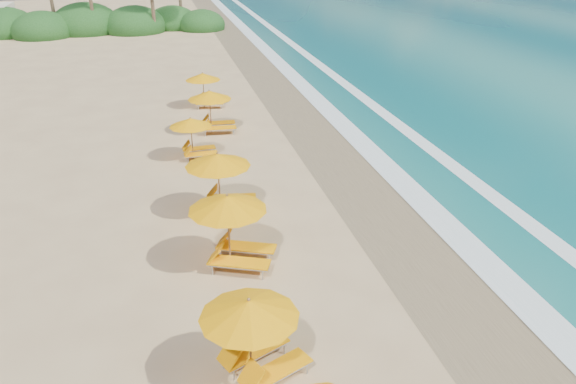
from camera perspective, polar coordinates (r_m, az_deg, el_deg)
name	(u,v)px	position (r m, az deg, el deg)	size (l,w,h in m)	color
ground	(288,222)	(20.38, 0.00, -3.05)	(160.00, 160.00, 0.00)	tan
wet_sand	(390,210)	(21.55, 10.42, -1.84)	(4.00, 160.00, 0.01)	#8D7C54
surf_foam	(454,202)	(22.69, 16.71, -1.04)	(4.00, 160.00, 0.01)	white
station_2	(256,332)	(13.17, -3.26, -14.13)	(3.05, 3.03, 2.33)	olive
station_3	(234,226)	(17.28, -5.52, -3.49)	(3.22, 3.19, 2.47)	olive
station_4	(224,179)	(20.59, -6.60, 1.32)	(2.88, 2.73, 2.45)	olive
station_5	(195,135)	(26.15, -9.54, 5.79)	(2.21, 2.06, 1.99)	olive
station_6	(214,108)	(29.50, -7.64, 8.50)	(2.57, 2.40, 2.29)	olive
station_7	(206,88)	(34.13, -8.40, 10.55)	(2.51, 2.39, 2.11)	olive
treeline	(96,23)	(63.85, -19.10, 16.08)	(25.80, 8.80, 9.74)	#163D14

